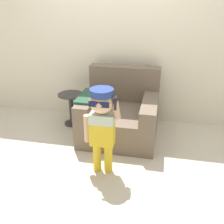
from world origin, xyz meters
TOP-DOWN VIEW (x-y plane):
  - ground_plane at (0.00, 0.00)m, footprint 10.00×10.00m
  - wall_back at (0.00, 0.70)m, footprint 10.00×0.05m
  - armchair at (0.17, 0.13)m, footprint 1.03×0.98m
  - person_child at (0.12, -0.75)m, footprint 0.40×0.30m
  - side_table at (-0.60, 0.28)m, footprint 0.37×0.37m

SIDE VIEW (x-z plane):
  - ground_plane at x=0.00m, z-range 0.00..0.00m
  - side_table at x=-0.60m, z-range 0.05..0.54m
  - armchair at x=0.17m, z-range -0.14..0.76m
  - person_child at x=0.12m, z-range 0.16..1.15m
  - wall_back at x=0.00m, z-range 0.00..2.60m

